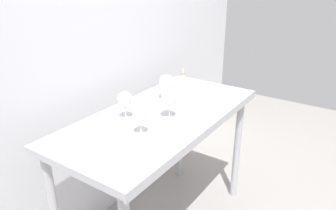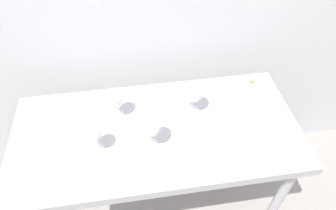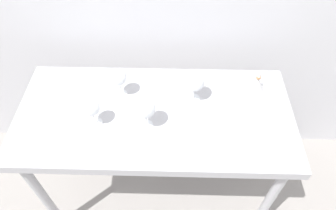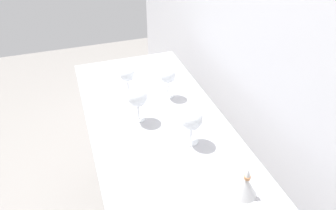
% 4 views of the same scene
% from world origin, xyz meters
% --- Properties ---
extents(ground_plane, '(6.00, 6.00, 0.00)m').
position_xyz_m(ground_plane, '(0.00, 0.00, 0.00)').
color(ground_plane, gray).
extents(back_wall, '(3.80, 0.04, 2.60)m').
position_xyz_m(back_wall, '(0.00, 0.49, 1.30)').
color(back_wall, silver).
rests_on(back_wall, ground_plane).
extents(steel_counter, '(1.40, 0.65, 0.90)m').
position_xyz_m(steel_counter, '(0.00, -0.01, 0.79)').
color(steel_counter, '#AEAEB4').
rests_on(steel_counter, ground_plane).
extents(wine_glass_near_center, '(0.10, 0.10, 0.18)m').
position_xyz_m(wine_glass_near_center, '(-0.03, -0.09, 1.03)').
color(wine_glass_near_center, white).
rests_on(wine_glass_near_center, steel_counter).
extents(wine_glass_far_left, '(0.08, 0.08, 0.17)m').
position_xyz_m(wine_glass_far_left, '(-0.18, 0.12, 1.02)').
color(wine_glass_far_left, white).
rests_on(wine_glass_far_left, steel_counter).
extents(wine_glass_near_left, '(0.08, 0.08, 0.16)m').
position_xyz_m(wine_glass_near_left, '(-0.29, -0.08, 1.01)').
color(wine_glass_near_left, white).
rests_on(wine_glass_near_left, steel_counter).
extents(wine_glass_far_right, '(0.10, 0.10, 0.17)m').
position_xyz_m(wine_glass_far_right, '(0.20, 0.09, 1.02)').
color(wine_glass_far_right, white).
rests_on(wine_glass_far_right, steel_counter).
extents(tasting_sheet_upper, '(0.27, 0.29, 0.00)m').
position_xyz_m(tasting_sheet_upper, '(-0.36, 0.13, 0.90)').
color(tasting_sheet_upper, white).
rests_on(tasting_sheet_upper, steel_counter).
extents(decanter_funnel, '(0.09, 0.09, 0.13)m').
position_xyz_m(decanter_funnel, '(0.53, 0.17, 0.94)').
color(decanter_funnel, silver).
rests_on(decanter_funnel, steel_counter).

